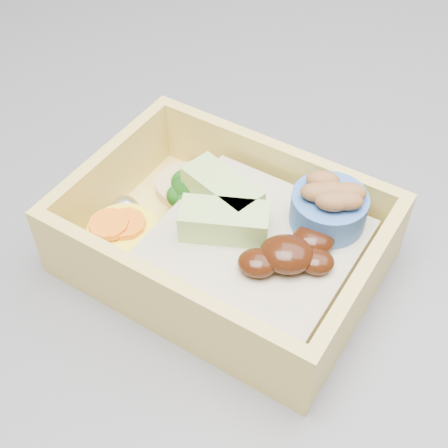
# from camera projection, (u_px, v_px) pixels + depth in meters

# --- Properties ---
(bento_box) EXTENTS (0.25, 0.22, 0.08)m
(bento_box) POSITION_uv_depth(u_px,v_px,m) (234.00, 239.00, 0.42)
(bento_box) COLOR #DFC35C
(bento_box) RESTS_ON island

